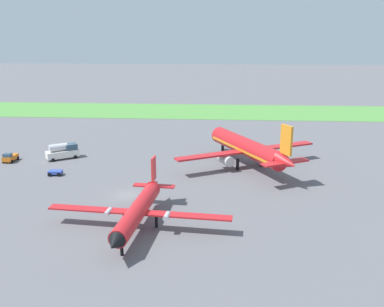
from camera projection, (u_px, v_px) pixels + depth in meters
ground_plane at (128, 195)px, 68.03m from camera, size 600.00×600.00×0.00m
grass_taxiway_strip at (177, 111)px, 141.41m from camera, size 360.00×28.00×0.08m
airplane_foreground_turboprop at (138, 210)px, 55.64m from camera, size 24.88×21.33×7.45m
airplane_midfield_jet at (247, 148)px, 81.40m from camera, size 27.31×27.26×10.58m
baggage_cart_near_gate at (55, 172)px, 77.33m from camera, size 2.49×1.90×0.90m
pushback_tug_midfield at (10, 157)px, 85.50m from camera, size 2.13×3.64×1.95m
fuel_truck_by_runway at (63, 151)px, 87.40m from camera, size 6.72×5.65×3.29m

